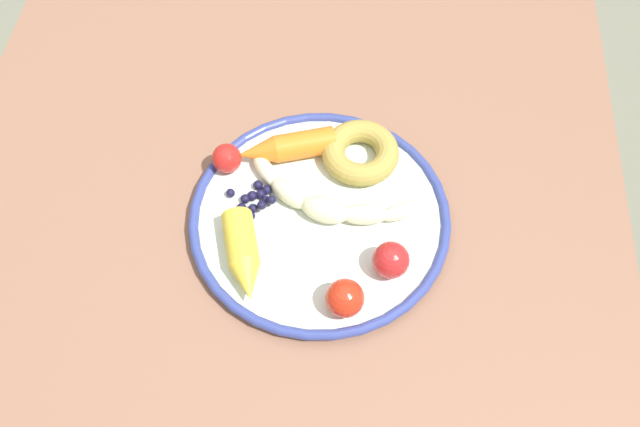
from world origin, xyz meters
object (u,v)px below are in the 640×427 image
(carrot_yellow, at_px, (243,256))
(tomato_near, at_px, (345,298))
(dining_table, at_px, (283,257))
(carrot_orange, at_px, (285,148))
(blueberry_pile, at_px, (255,198))
(plate, at_px, (320,215))
(tomato_mid, at_px, (391,260))
(donut, at_px, (360,153))
(banana, at_px, (328,202))
(tomato_far, at_px, (227,158))

(carrot_yellow, distance_m, tomato_near, 0.12)
(dining_table, xyz_separation_m, carrot_orange, (-0.08, -0.00, 0.13))
(dining_table, xyz_separation_m, blueberry_pile, (-0.01, -0.03, 0.12))
(dining_table, relative_size, tomato_near, 24.78)
(carrot_yellow, bearing_deg, tomato_near, 70.19)
(plate, height_order, blueberry_pile, blueberry_pile)
(plate, bearing_deg, carrot_yellow, -47.02)
(dining_table, bearing_deg, tomato_mid, 65.26)
(dining_table, bearing_deg, donut, 133.75)
(banana, height_order, donut, banana)
(dining_table, relative_size, blueberry_pile, 16.92)
(dining_table, xyz_separation_m, banana, (-0.01, 0.06, 0.12))
(carrot_orange, bearing_deg, tomato_near, 24.08)
(carrot_orange, xyz_separation_m, tomato_mid, (0.14, 0.13, 0.00))
(dining_table, height_order, tomato_far, tomato_far)
(tomato_far, bearing_deg, carrot_yellow, 16.92)
(tomato_mid, bearing_deg, carrot_orange, -137.13)
(plate, height_order, donut, donut)
(banana, bearing_deg, carrot_yellow, -46.69)
(plate, distance_m, carrot_orange, 0.09)
(donut, relative_size, tomato_mid, 2.27)
(donut, relative_size, tomato_near, 2.24)
(plate, xyz_separation_m, tomato_mid, (0.06, 0.08, 0.02))
(carrot_yellow, xyz_separation_m, tomato_far, (-0.13, -0.04, 0.00))
(plate, bearing_deg, dining_table, -85.53)
(banana, distance_m, tomato_near, 0.13)
(dining_table, height_order, blueberry_pile, blueberry_pile)
(tomato_near, xyz_separation_m, tomato_far, (-0.17, -0.15, -0.00))
(carrot_yellow, relative_size, tomato_far, 3.13)
(carrot_yellow, bearing_deg, carrot_orange, 169.26)
(blueberry_pile, bearing_deg, donut, 121.28)
(dining_table, relative_size, tomato_far, 29.02)
(carrot_yellow, distance_m, blueberry_pile, 0.08)
(carrot_yellow, xyz_separation_m, tomato_near, (0.04, 0.11, 0.00))
(dining_table, relative_size, tomato_mid, 25.14)
(plate, height_order, carrot_yellow, carrot_yellow)
(carrot_orange, xyz_separation_m, tomato_near, (0.19, 0.09, 0.00))
(dining_table, xyz_separation_m, plate, (-0.00, 0.05, 0.11))
(plate, relative_size, carrot_yellow, 2.73)
(tomato_mid, bearing_deg, tomato_near, -43.08)
(blueberry_pile, height_order, tomato_far, tomato_far)
(dining_table, relative_size, carrot_orange, 8.35)
(donut, distance_m, blueberry_pile, 0.14)
(donut, bearing_deg, blueberry_pile, -58.72)
(tomato_far, bearing_deg, banana, 69.46)
(carrot_yellow, bearing_deg, plate, 132.98)
(plate, bearing_deg, tomato_far, -115.46)
(carrot_orange, xyz_separation_m, carrot_yellow, (0.15, -0.03, 0.00))
(dining_table, distance_m, plate, 0.12)
(carrot_yellow, bearing_deg, banana, 133.31)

